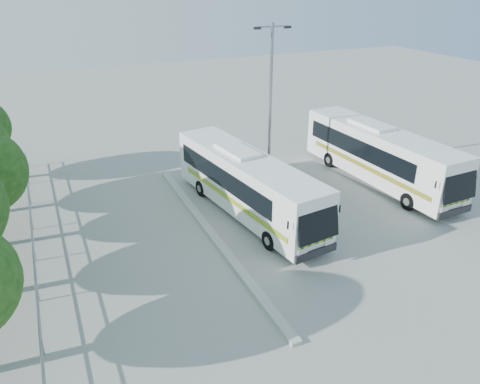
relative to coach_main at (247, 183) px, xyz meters
name	(u,v)px	position (x,y,z in m)	size (l,w,h in m)	color
ground	(274,245)	(-0.17, -3.37, -1.68)	(100.00, 100.00, 0.00)	gray
kerb_divider	(212,234)	(-2.47, -1.37, -1.61)	(0.40, 16.00, 0.15)	#B2B2AD
railing	(32,235)	(-10.17, 0.63, -0.94)	(0.06, 22.00, 1.00)	gray
coach_main	(247,183)	(0.00, 0.00, 0.00)	(3.70, 11.26, 3.07)	white
coach_adjacent	(379,154)	(8.76, 0.59, 0.05)	(2.87, 11.48, 3.16)	white
lamppost	(271,95)	(3.40, 4.19, 3.22)	(2.17, 0.39, 8.88)	gray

